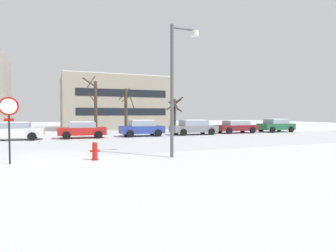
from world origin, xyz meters
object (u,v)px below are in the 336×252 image
fire_hydrant (95,150)px  parked_car_white (12,131)px  parked_car_maroon (236,126)px  parked_car_blue (142,128)px  street_lamp (176,78)px  parked_car_gray (194,127)px  stop_sign (9,117)px  parked_car_green (276,125)px  parked_car_red (82,130)px

fire_hydrant → parked_car_white: parked_car_white is taller
parked_car_maroon → parked_car_blue: bearing=-179.3°
street_lamp → parked_car_gray: street_lamp is taller
fire_hydrant → parked_car_maroon: bearing=36.4°
stop_sign → parked_car_green: stop_sign is taller
street_lamp → parked_car_gray: bearing=59.1°
street_lamp → parked_car_green: street_lamp is taller
street_lamp → parked_car_maroon: size_ratio=1.40×
parked_car_blue → parked_car_gray: (5.22, -0.19, -0.01)m
stop_sign → parked_car_maroon: size_ratio=0.62×
stop_sign → street_lamp: (7.08, -0.89, 1.80)m
stop_sign → fire_hydrant: stop_sign is taller
parked_car_white → parked_car_maroon: parked_car_white is taller
parked_car_blue → parked_car_green: (15.65, -0.09, -0.01)m
fire_hydrant → parked_car_blue: size_ratio=0.22×
parked_car_white → parked_car_red: 5.22m
street_lamp → parked_car_maroon: bearing=45.0°
parked_car_white → parked_car_red: bearing=-0.7°
parked_car_blue → parked_car_green: bearing=-0.3°
fire_hydrant → parked_car_blue: (5.81, 11.83, 0.32)m
parked_car_red → stop_sign: bearing=-108.9°
parked_car_gray → parked_car_green: parked_car_green is taller
parked_car_white → street_lamp: bearing=-56.4°
stop_sign → parked_car_gray: size_ratio=0.60×
parked_car_green → stop_sign: bearing=-155.3°
street_lamp → parked_car_blue: size_ratio=1.56×
fire_hydrant → parked_car_white: 12.82m
fire_hydrant → parked_car_white: bearing=111.1°
parked_car_green → parked_car_gray: bearing=-179.5°
parked_car_red → parked_car_gray: size_ratio=0.86×
parked_car_red → parked_car_gray: parked_car_gray is taller
parked_car_blue → parked_car_maroon: bearing=0.7°
parked_car_green → parked_car_white: bearing=179.5°
street_lamp → parked_car_green: bearing=34.7°
stop_sign → fire_hydrant: size_ratio=3.17×
fire_hydrant → parked_car_white: (-4.62, 11.96, 0.30)m
fire_hydrant → parked_car_gray: (11.03, 11.64, 0.31)m
fire_hydrant → parked_car_gray: parked_car_gray is taller
stop_sign → parked_car_gray: (14.39, 11.32, -1.18)m
parked_car_green → street_lamp: bearing=-145.3°
street_lamp → parked_car_red: (-3.12, 12.46, -3.01)m
parked_car_green → parked_car_maroon: bearing=177.6°
stop_sign → parked_car_green: bearing=24.7°
parked_car_maroon → parked_car_white: bearing=-180.0°
stop_sign → parked_car_green: size_ratio=0.69×
street_lamp → parked_car_green: size_ratio=1.57×
street_lamp → parked_car_maroon: 17.98m
parked_car_white → parked_car_maroon: bearing=0.0°
street_lamp → parked_car_maroon: street_lamp is taller
parked_car_blue → street_lamp: bearing=-99.6°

